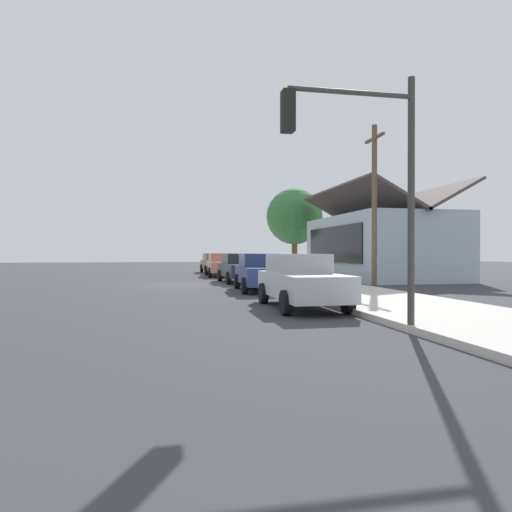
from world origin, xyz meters
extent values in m
plane|color=#38383D|center=(0.00, 0.00, 0.00)|extent=(120.00, 120.00, 0.00)
cube|color=beige|center=(0.00, 5.60, 0.08)|extent=(60.00, 4.20, 0.16)
cube|color=olive|center=(-13.49, 2.83, 0.68)|extent=(4.90, 1.93, 0.70)
cube|color=#61683C|center=(-13.98, 2.82, 1.31)|extent=(2.37, 1.64, 0.56)
cylinder|color=black|center=(-12.01, 3.77, 0.33)|extent=(0.67, 0.24, 0.66)
cylinder|color=black|center=(-11.96, 1.98, 0.33)|extent=(0.67, 0.24, 0.66)
cylinder|color=black|center=(-15.02, 3.69, 0.33)|extent=(0.67, 0.24, 0.66)
cylinder|color=black|center=(-14.97, 1.89, 0.33)|extent=(0.67, 0.24, 0.66)
cube|color=#EA8C75|center=(-7.68, 2.69, 0.68)|extent=(4.93, 2.03, 0.70)
cube|color=tan|center=(-8.17, 2.70, 1.31)|extent=(2.39, 1.72, 0.56)
cylinder|color=black|center=(-6.14, 3.57, 0.33)|extent=(0.67, 0.24, 0.66)
cylinder|color=black|center=(-6.21, 1.70, 0.33)|extent=(0.67, 0.24, 0.66)
cylinder|color=black|center=(-9.16, 3.67, 0.33)|extent=(0.67, 0.24, 0.66)
cylinder|color=black|center=(-9.22, 1.81, 0.33)|extent=(0.67, 0.24, 0.66)
cube|color=#2D3035|center=(-0.97, 2.82, 0.68)|extent=(4.80, 1.93, 0.70)
cube|color=#27292D|center=(-1.45, 2.81, 1.31)|extent=(2.32, 1.65, 0.56)
cylinder|color=black|center=(0.48, 3.77, 0.33)|extent=(0.67, 0.24, 0.66)
cylinder|color=black|center=(0.52, 1.96, 0.33)|extent=(0.67, 0.24, 0.66)
cylinder|color=black|center=(-2.47, 3.69, 0.33)|extent=(0.67, 0.24, 0.66)
cylinder|color=black|center=(-2.42, 1.88, 0.33)|extent=(0.67, 0.24, 0.66)
cube|color=navy|center=(4.74, 2.75, 0.68)|extent=(4.76, 1.96, 0.70)
cube|color=navy|center=(4.28, 2.77, 1.31)|extent=(2.32, 1.62, 0.56)
cylinder|color=black|center=(6.24, 3.52, 0.33)|extent=(0.67, 0.25, 0.66)
cylinder|color=black|center=(6.14, 1.81, 0.33)|extent=(0.67, 0.25, 0.66)
cylinder|color=black|center=(3.34, 3.68, 0.33)|extent=(0.67, 0.25, 0.66)
cylinder|color=black|center=(3.25, 1.97, 0.33)|extent=(0.67, 0.25, 0.66)
cube|color=silver|center=(11.06, 2.64, 0.68)|extent=(4.62, 1.76, 0.70)
cube|color=#A0A2A6|center=(10.60, 2.65, 1.31)|extent=(2.22, 1.53, 0.56)
cylinder|color=black|center=(12.49, 3.48, 0.33)|extent=(0.66, 0.23, 0.66)
cylinder|color=black|center=(12.47, 1.77, 0.33)|extent=(0.66, 0.23, 0.66)
cylinder|color=black|center=(9.64, 3.51, 0.33)|extent=(0.66, 0.23, 0.66)
cylinder|color=black|center=(9.62, 1.80, 0.33)|extent=(0.66, 0.23, 0.66)
cube|color=#ADBCC6|center=(-2.80, 12.00, 1.95)|extent=(10.63, 6.12, 3.89)
cube|color=black|center=(-2.80, 8.90, 2.14)|extent=(8.50, 0.08, 2.18)
cube|color=#514742|center=(-2.80, 10.47, 4.70)|extent=(11.23, 3.36, 1.89)
cube|color=#514742|center=(-2.80, 13.53, 4.70)|extent=(11.23, 3.36, 1.89)
cylinder|color=brown|center=(-10.81, 8.78, 1.64)|extent=(0.44, 0.44, 3.27)
sphere|color=#38753D|center=(-10.81, 8.78, 4.48)|extent=(4.39, 4.39, 4.39)
cylinder|color=#383833|center=(15.47, 3.60, 2.60)|extent=(0.14, 0.14, 5.20)
cylinder|color=#383833|center=(15.47, 2.30, 4.80)|extent=(0.10, 2.60, 0.10)
cube|color=black|center=(15.47, 1.00, 4.35)|extent=(0.28, 0.24, 0.80)
sphere|color=red|center=(15.32, 1.00, 4.61)|extent=(0.16, 0.16, 0.16)
sphere|color=yellow|center=(15.32, 1.00, 4.35)|extent=(0.16, 0.16, 0.16)
sphere|color=green|center=(15.32, 1.00, 4.09)|extent=(0.16, 0.16, 0.16)
cylinder|color=brown|center=(4.29, 8.20, 3.75)|extent=(0.24, 0.24, 7.50)
cube|color=brown|center=(4.29, 8.20, 6.90)|extent=(1.80, 0.12, 0.12)
cylinder|color=red|center=(-0.22, 4.20, 0.44)|extent=(0.22, 0.22, 0.55)
sphere|color=red|center=(-0.22, 4.20, 0.78)|extent=(0.18, 0.18, 0.18)
camera|label=1|loc=(24.11, -1.38, 1.63)|focal=32.58mm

